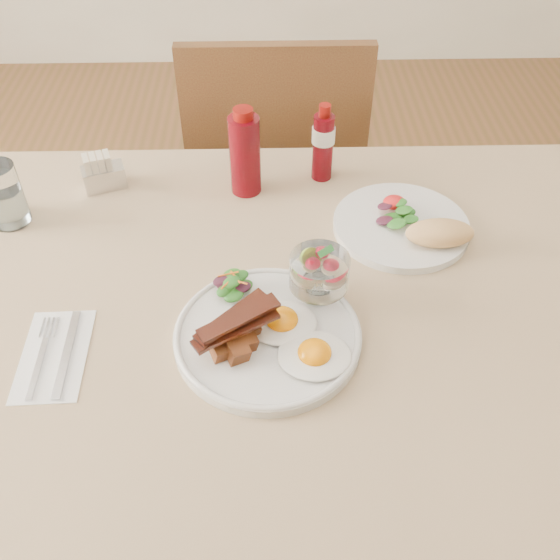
{
  "coord_description": "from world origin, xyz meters",
  "views": [
    {
      "loc": [
        -0.02,
        -0.7,
        1.47
      ],
      "look_at": [
        -0.0,
        -0.03,
        0.82
      ],
      "focal_mm": 40.0,
      "sensor_mm": 36.0,
      "label": 1
    }
  ],
  "objects_px": {
    "fruit_cup": "(319,272)",
    "main_plate": "(268,336)",
    "chair_far": "(275,177)",
    "sugar_caddy": "(102,174)",
    "second_plate": "(410,226)",
    "table": "(282,333)",
    "water_glass": "(5,198)",
    "hot_sauce_bottle": "(323,143)",
    "ketchup_bottle": "(245,154)"
  },
  "relations": [
    {
      "from": "fruit_cup",
      "to": "main_plate",
      "type": "bearing_deg",
      "value": -136.78
    },
    {
      "from": "chair_far",
      "to": "sugar_caddy",
      "type": "xyz_separation_m",
      "value": [
        -0.34,
        -0.35,
        0.26
      ]
    },
    {
      "from": "fruit_cup",
      "to": "second_plate",
      "type": "height_order",
      "value": "fruit_cup"
    },
    {
      "from": "fruit_cup",
      "to": "second_plate",
      "type": "relative_size",
      "value": 0.38
    },
    {
      "from": "main_plate",
      "to": "fruit_cup",
      "type": "xyz_separation_m",
      "value": [
        0.08,
        0.07,
        0.06
      ]
    },
    {
      "from": "table",
      "to": "sugar_caddy",
      "type": "xyz_separation_m",
      "value": [
        -0.34,
        0.31,
        0.12
      ]
    },
    {
      "from": "main_plate",
      "to": "second_plate",
      "type": "distance_m",
      "value": 0.35
    },
    {
      "from": "sugar_caddy",
      "to": "fruit_cup",
      "type": "bearing_deg",
      "value": -58.76
    },
    {
      "from": "table",
      "to": "second_plate",
      "type": "bearing_deg",
      "value": 33.66
    },
    {
      "from": "water_glass",
      "to": "hot_sauce_bottle",
      "type": "bearing_deg",
      "value": 12.49
    },
    {
      "from": "table",
      "to": "second_plate",
      "type": "relative_size",
      "value": 5.47
    },
    {
      "from": "second_plate",
      "to": "sugar_caddy",
      "type": "distance_m",
      "value": 0.59
    },
    {
      "from": "ketchup_bottle",
      "to": "water_glass",
      "type": "distance_m",
      "value": 0.44
    },
    {
      "from": "water_glass",
      "to": "sugar_caddy",
      "type": "bearing_deg",
      "value": 34.35
    },
    {
      "from": "chair_far",
      "to": "sugar_caddy",
      "type": "distance_m",
      "value": 0.55
    },
    {
      "from": "table",
      "to": "ketchup_bottle",
      "type": "distance_m",
      "value": 0.34
    },
    {
      "from": "ketchup_bottle",
      "to": "second_plate",
      "type": "bearing_deg",
      "value": -25.58
    },
    {
      "from": "chair_far",
      "to": "main_plate",
      "type": "xyz_separation_m",
      "value": [
        -0.02,
        -0.75,
        0.24
      ]
    },
    {
      "from": "fruit_cup",
      "to": "ketchup_bottle",
      "type": "relative_size",
      "value": 0.54
    },
    {
      "from": "main_plate",
      "to": "second_plate",
      "type": "bearing_deg",
      "value": 43.62
    },
    {
      "from": "chair_far",
      "to": "second_plate",
      "type": "relative_size",
      "value": 3.82
    },
    {
      "from": "hot_sauce_bottle",
      "to": "water_glass",
      "type": "relative_size",
      "value": 1.34
    },
    {
      "from": "hot_sauce_bottle",
      "to": "water_glass",
      "type": "height_order",
      "value": "hot_sauce_bottle"
    },
    {
      "from": "chair_far",
      "to": "second_plate",
      "type": "distance_m",
      "value": 0.61
    },
    {
      "from": "ketchup_bottle",
      "to": "hot_sauce_bottle",
      "type": "distance_m",
      "value": 0.15
    },
    {
      "from": "main_plate",
      "to": "sugar_caddy",
      "type": "height_order",
      "value": "sugar_caddy"
    },
    {
      "from": "ketchup_bottle",
      "to": "water_glass",
      "type": "xyz_separation_m",
      "value": [
        -0.43,
        -0.09,
        -0.03
      ]
    },
    {
      "from": "table",
      "to": "hot_sauce_bottle",
      "type": "bearing_deg",
      "value": 75.47
    },
    {
      "from": "chair_far",
      "to": "ketchup_bottle",
      "type": "distance_m",
      "value": 0.49
    },
    {
      "from": "fruit_cup",
      "to": "hot_sauce_bottle",
      "type": "xyz_separation_m",
      "value": [
        0.03,
        0.35,
        0.01
      ]
    },
    {
      "from": "table",
      "to": "water_glass",
      "type": "relative_size",
      "value": 11.42
    },
    {
      "from": "main_plate",
      "to": "sugar_caddy",
      "type": "bearing_deg",
      "value": 128.16
    },
    {
      "from": "second_plate",
      "to": "ketchup_bottle",
      "type": "bearing_deg",
      "value": 154.42
    },
    {
      "from": "main_plate",
      "to": "second_plate",
      "type": "xyz_separation_m",
      "value": [
        0.25,
        0.24,
        0.01
      ]
    },
    {
      "from": "main_plate",
      "to": "hot_sauce_bottle",
      "type": "height_order",
      "value": "hot_sauce_bottle"
    },
    {
      "from": "second_plate",
      "to": "water_glass",
      "type": "height_order",
      "value": "water_glass"
    },
    {
      "from": "ketchup_bottle",
      "to": "fruit_cup",
      "type": "bearing_deg",
      "value": -69.2
    },
    {
      "from": "main_plate",
      "to": "ketchup_bottle",
      "type": "bearing_deg",
      "value": 95.56
    },
    {
      "from": "fruit_cup",
      "to": "sugar_caddy",
      "type": "bearing_deg",
      "value": 140.51
    },
    {
      "from": "ketchup_bottle",
      "to": "hot_sauce_bottle",
      "type": "bearing_deg",
      "value": 15.28
    },
    {
      "from": "sugar_caddy",
      "to": "water_glass",
      "type": "distance_m",
      "value": 0.18
    },
    {
      "from": "table",
      "to": "main_plate",
      "type": "height_order",
      "value": "main_plate"
    },
    {
      "from": "hot_sauce_bottle",
      "to": "water_glass",
      "type": "distance_m",
      "value": 0.59
    },
    {
      "from": "chair_far",
      "to": "water_glass",
      "type": "relative_size",
      "value": 7.99
    },
    {
      "from": "hot_sauce_bottle",
      "to": "sugar_caddy",
      "type": "xyz_separation_m",
      "value": [
        -0.42,
        -0.02,
        -0.05
      ]
    },
    {
      "from": "main_plate",
      "to": "hot_sauce_bottle",
      "type": "xyz_separation_m",
      "value": [
        0.11,
        0.42,
        0.07
      ]
    },
    {
      "from": "main_plate",
      "to": "sugar_caddy",
      "type": "xyz_separation_m",
      "value": [
        -0.31,
        0.4,
        0.02
      ]
    },
    {
      "from": "fruit_cup",
      "to": "water_glass",
      "type": "height_order",
      "value": "water_glass"
    },
    {
      "from": "second_plate",
      "to": "ketchup_bottle",
      "type": "relative_size",
      "value": 1.41
    },
    {
      "from": "main_plate",
      "to": "table",
      "type": "bearing_deg",
      "value": 74.61
    }
  ]
}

